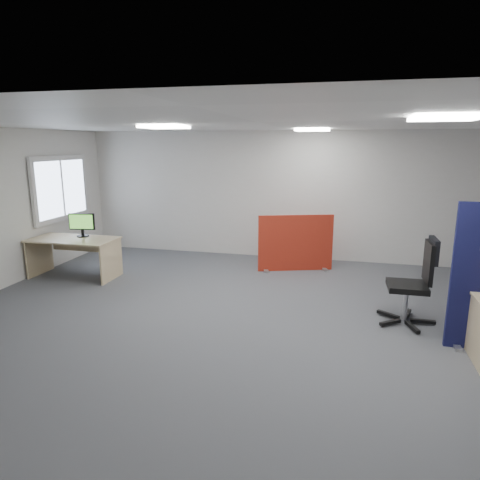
% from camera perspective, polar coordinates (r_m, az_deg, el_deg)
% --- Properties ---
extents(floor, '(9.00, 9.00, 0.00)m').
position_cam_1_polar(floor, '(6.14, 2.17, -10.61)').
color(floor, '#505358').
rests_on(floor, ground).
extents(ceiling, '(9.00, 7.00, 0.02)m').
position_cam_1_polar(ceiling, '(5.64, 2.41, 15.44)').
color(ceiling, white).
rests_on(ceiling, wall_back).
extents(wall_back, '(9.00, 0.02, 2.70)m').
position_cam_1_polar(wall_back, '(9.16, 6.67, 5.88)').
color(wall_back, silver).
rests_on(wall_back, floor).
extents(wall_front, '(9.00, 0.02, 2.70)m').
position_cam_1_polar(wall_front, '(2.55, -13.94, -12.81)').
color(wall_front, silver).
rests_on(wall_front, floor).
extents(window, '(0.06, 1.70, 1.30)m').
position_cam_1_polar(window, '(9.39, -22.74, 6.38)').
color(window, white).
rests_on(window, wall_left).
extents(ceiling_lights, '(4.10, 4.10, 0.04)m').
position_cam_1_polar(ceiling_lights, '(6.25, 6.76, 14.84)').
color(ceiling_lights, white).
rests_on(ceiling_lights, ceiling).
extents(red_divider, '(1.40, 0.52, 1.10)m').
position_cam_1_polar(red_divider, '(8.35, 7.43, -0.48)').
color(red_divider, '#AD1F16').
rests_on(red_divider, floor).
extents(second_desk, '(1.57, 0.79, 0.73)m').
position_cam_1_polar(second_desk, '(8.48, -21.14, -0.95)').
color(second_desk, tan).
rests_on(second_desk, floor).
extents(monitor_second, '(0.48, 0.22, 0.44)m').
position_cam_1_polar(monitor_second, '(8.49, -20.32, 2.03)').
color(monitor_second, black).
rests_on(monitor_second, second_desk).
extents(office_chair, '(0.76, 0.80, 1.20)m').
position_cam_1_polar(office_chair, '(6.26, 22.60, -4.52)').
color(office_chair, black).
rests_on(office_chair, floor).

